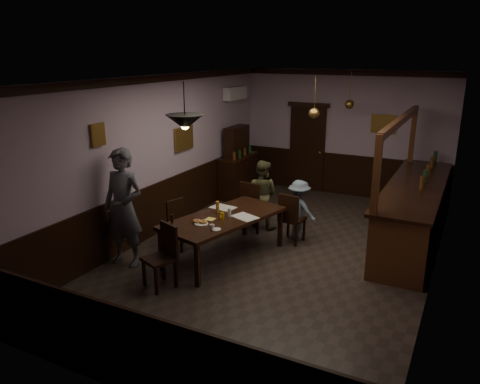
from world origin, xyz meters
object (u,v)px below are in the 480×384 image
Objects in this scene: chair_far_right at (291,216)px; soda_can at (222,216)px; person_seated_left at (262,194)px; sideboard at (238,168)px; person_standing at (124,208)px; pendant_brass_far at (350,104)px; chair_far_left at (253,204)px; bar_counter at (414,211)px; pendant_brass_mid at (314,113)px; coffee_cup at (212,227)px; dining_table at (224,220)px; chair_near at (163,253)px; pendant_iron at (185,122)px; person_seated_right at (299,210)px; chair_side at (179,222)px.

chair_far_right is 7.92× the size of soda_can.
person_seated_left is 11.48× the size of soda_can.
person_standing is at bearing -88.50° from sideboard.
sideboard is 3.01m from pendant_brass_far.
chair_far_left is 0.25× the size of bar_counter.
chair_far_right is 1.96m from pendant_brass_mid.
pendant_brass_mid is at bearing 88.61° from coffee_cup.
pendant_brass_mid is (0.97, 0.59, 1.75)m from chair_far_left.
sideboard is (-2.22, 2.23, 0.16)m from chair_far_right.
dining_table is at bearing -114.21° from pendant_brass_mid.
pendant_brass_mid reaches higher than chair_far_right.
chair_near reaches higher than soda_can.
chair_far_left is (-0.10, 1.34, -0.13)m from dining_table.
pendant_iron is (1.24, -4.11, 1.74)m from sideboard.
dining_table is 3.45× the size of pendant_iron.
coffee_cup is 0.05× the size of sideboard.
chair_near is at bearing 71.88° from chair_far_right.
chair_near is 1.20× the size of pendant_brass_far.
person_standing reaches higher than person_seated_right.
bar_counter is 2.83m from pendant_brass_far.
person_seated_right is at bearing -95.71° from pendant_brass_far.
coffee_cup is at bearing -68.26° from sideboard.
person_seated_left reaches higher than soda_can.
person_standing is (-1.23, -2.28, 0.43)m from chair_far_left.
sideboard is at bearing 106.81° from pendant_iron.
pendant_iron is at bearing 85.58° from person_seated_left.
dining_table is 0.19m from soda_can.
person_seated_right is at bearing 85.43° from coffee_cup.
chair_far_right is 0.28m from person_seated_right.
pendant_brass_mid is (-1.89, -0.32, 1.71)m from bar_counter.
bar_counter is at bearing -42.87° from chair_side.
person_seated_right is 2.13m from coffee_cup.
coffee_cup is 3.88m from bar_counter.
pendant_iron reaches higher than coffee_cup.
person_standing is at bearing -127.52° from pendant_brass_mid.
pendant_iron is (-0.20, -0.77, 1.73)m from dining_table.
pendant_brass_far is at bearing -80.81° from person_seated_right.
chair_far_right is 3.18m from pendant_brass_far.
soda_can is at bearing 77.56° from person_seated_right.
person_seated_left is (0.06, 0.28, 0.14)m from chair_far_left.
person_seated_right reaches higher than chair_near.
person_seated_left is at bearing 92.69° from soda_can.
person_standing reaches higher than coffee_cup.
pendant_brass_mid is (0.90, 0.31, 1.61)m from person_seated_left.
pendant_iron is at bearing -73.19° from sideboard.
person_standing is 1.72× the size of person_seated_right.
chair_near is 0.57× the size of sideboard.
chair_side is at bearing 169.43° from soda_can.
coffee_cup is (-0.70, -2.00, 0.23)m from person_seated_right.
soda_can is 0.17× the size of pendant_iron.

